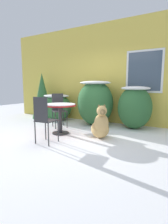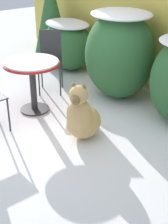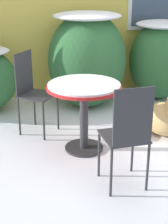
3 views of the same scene
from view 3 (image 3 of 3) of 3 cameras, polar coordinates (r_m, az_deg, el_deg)
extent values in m
plane|color=white|center=(3.89, 7.65, -6.74)|extent=(16.00, 16.00, 0.00)
ellipsoid|color=#2D6033|center=(5.03, 0.50, 8.51)|extent=(1.13, 1.06, 1.39)
ellipsoid|color=white|center=(4.92, 0.53, 15.74)|extent=(0.96, 0.90, 0.12)
ellipsoid|color=#2D6033|center=(5.54, 12.53, 8.37)|extent=(0.96, 0.92, 1.23)
ellipsoid|color=white|center=(5.45, 13.01, 14.04)|extent=(0.82, 0.79, 0.12)
cylinder|color=#2D2D30|center=(3.94, 0.00, -5.95)|extent=(0.44, 0.44, 0.03)
cylinder|color=#2D2D30|center=(3.79, 0.00, -1.09)|extent=(0.09, 0.09, 0.70)
cylinder|color=red|center=(3.66, 0.00, 4.17)|extent=(0.81, 0.81, 0.03)
cylinder|color=white|center=(3.65, 0.00, 4.56)|extent=(0.78, 0.78, 0.02)
cube|color=#2D2D30|center=(4.21, -7.68, 2.77)|extent=(0.54, 0.54, 0.02)
cube|color=#2D2D30|center=(4.23, -9.99, 6.45)|extent=(0.22, 0.29, 0.51)
cylinder|color=#2D2D30|center=(4.07, -6.72, -1.60)|extent=(0.02, 0.02, 0.48)
cylinder|color=#2D2D30|center=(4.35, -4.36, 0.04)|extent=(0.02, 0.02, 0.48)
cylinder|color=#2D2D30|center=(4.25, -10.73, -0.81)|extent=(0.02, 0.02, 0.48)
cylinder|color=#2D2D30|center=(4.52, -8.23, 0.71)|extent=(0.02, 0.02, 0.48)
cube|color=#2D2D30|center=(3.12, 6.60, -4.06)|extent=(0.40, 0.40, 0.02)
cube|color=#2D2D30|center=(2.86, 8.19, -0.86)|extent=(0.35, 0.03, 0.51)
cylinder|color=#2D2D30|center=(3.44, 8.06, -6.25)|extent=(0.02, 0.02, 0.48)
cylinder|color=#2D2D30|center=(3.33, 2.50, -7.05)|extent=(0.02, 0.02, 0.48)
cylinder|color=#2D2D30|center=(3.17, 10.54, -9.04)|extent=(0.02, 0.02, 0.48)
cylinder|color=#2D2D30|center=(3.04, 4.54, -10.07)|extent=(0.02, 0.02, 0.48)
ellipsoid|color=tan|center=(4.32, 13.23, -1.15)|extent=(0.65, 0.67, 0.41)
ellipsoid|color=tan|center=(4.48, 10.45, -1.66)|extent=(0.21, 0.25, 0.08)
camera|label=1|loc=(3.50, 77.38, -6.04)|focal=28.00mm
camera|label=2|loc=(5.15, 66.74, 15.18)|focal=55.00mm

